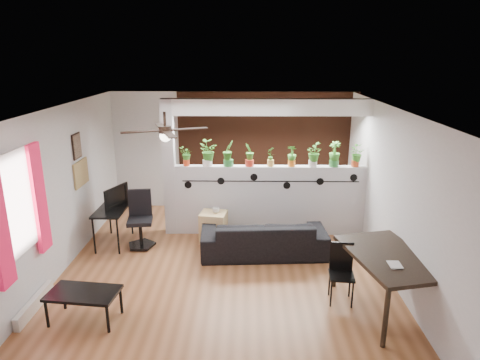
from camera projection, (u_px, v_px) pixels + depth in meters
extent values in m
cube|color=brown|center=(225.00, 272.00, 7.00)|extent=(6.30, 7.10, 0.10)
cube|color=#B7B7BA|center=(231.00, 151.00, 9.50)|extent=(6.30, 0.04, 2.90)
cube|color=#B7B7BA|center=(205.00, 303.00, 3.72)|extent=(6.30, 0.04, 2.90)
cube|color=#B7B7BA|center=(56.00, 193.00, 6.65)|extent=(0.04, 7.10, 2.90)
cube|color=#B7B7BA|center=(394.00, 195.00, 6.57)|extent=(0.04, 7.10, 2.90)
cube|color=white|center=(223.00, 106.00, 6.22)|extent=(6.30, 7.10, 0.10)
cube|color=#BCBCC1|center=(270.00, 200.00, 8.21)|extent=(3.60, 0.18, 1.35)
cube|color=white|center=(272.00, 107.00, 7.71)|extent=(3.60, 0.18, 0.30)
cube|color=#BCBCC1|center=(169.00, 168.00, 8.07)|extent=(0.22, 0.20, 2.60)
cube|color=#9D4B2D|center=(267.00, 151.00, 9.44)|extent=(3.90, 0.05, 2.60)
cube|color=black|center=(270.00, 181.00, 8.00)|extent=(3.31, 0.01, 0.02)
cylinder|color=black|center=(188.00, 185.00, 8.05)|extent=(0.14, 0.01, 0.14)
cylinder|color=black|center=(221.00, 181.00, 8.02)|extent=(0.14, 0.01, 0.14)
cylinder|color=black|center=(254.00, 177.00, 7.99)|extent=(0.14, 0.01, 0.14)
cylinder|color=black|center=(287.00, 185.00, 8.02)|extent=(0.14, 0.01, 0.14)
cylinder|color=black|center=(320.00, 182.00, 7.99)|extent=(0.14, 0.01, 0.14)
cylinder|color=black|center=(354.00, 178.00, 7.96)|extent=(0.14, 0.01, 0.14)
cube|color=white|center=(15.00, 204.00, 5.43)|extent=(0.02, 0.95, 1.25)
cube|color=white|center=(17.00, 204.00, 5.43)|extent=(0.04, 1.05, 1.35)
cube|color=#DF1540|center=(39.00, 198.00, 5.94)|extent=(0.06, 0.30, 1.55)
cube|color=silver|center=(35.00, 304.00, 5.85)|extent=(0.08, 1.00, 0.18)
cube|color=olive|center=(81.00, 173.00, 7.55)|extent=(0.03, 0.60, 0.45)
cube|color=#8C7259|center=(77.00, 146.00, 7.36)|extent=(0.03, 0.30, 0.40)
cube|color=black|center=(77.00, 146.00, 7.36)|extent=(0.02, 0.34, 0.44)
cylinder|color=black|center=(165.00, 119.00, 5.99)|extent=(0.04, 0.04, 0.20)
cylinder|color=black|center=(165.00, 130.00, 6.04)|extent=(0.18, 0.18, 0.10)
sphere|color=white|center=(165.00, 136.00, 6.06)|extent=(0.17, 0.17, 0.17)
cube|color=black|center=(189.00, 129.00, 6.14)|extent=(0.55, 0.29, 0.01)
cube|color=black|center=(161.00, 126.00, 6.35)|extent=(0.29, 0.55, 0.01)
cube|color=black|center=(141.00, 132.00, 5.93)|extent=(0.55, 0.29, 0.01)
cube|color=black|center=(169.00, 134.00, 5.73)|extent=(0.29, 0.55, 0.01)
cylinder|color=red|center=(186.00, 163.00, 8.03)|extent=(0.12, 0.12, 0.12)
imported|color=#24621C|center=(186.00, 154.00, 7.98)|extent=(0.21, 0.22, 0.26)
cylinder|color=white|center=(207.00, 163.00, 8.02)|extent=(0.18, 0.18, 0.12)
imported|color=#24621C|center=(207.00, 151.00, 7.96)|extent=(0.32, 0.29, 0.39)
cylinder|color=#2E7F3A|center=(228.00, 163.00, 8.02)|extent=(0.18, 0.18, 0.12)
imported|color=#24621C|center=(228.00, 151.00, 7.95)|extent=(0.33, 0.33, 0.39)
cylinder|color=red|center=(249.00, 163.00, 8.01)|extent=(0.16, 0.16, 0.12)
imported|color=#24621C|center=(250.00, 152.00, 7.95)|extent=(0.23, 0.26, 0.34)
cylinder|color=gold|center=(271.00, 163.00, 8.00)|extent=(0.13, 0.13, 0.12)
imported|color=#24621C|center=(271.00, 154.00, 7.95)|extent=(0.23, 0.23, 0.27)
cylinder|color=orange|center=(292.00, 163.00, 8.00)|extent=(0.14, 0.14, 0.12)
imported|color=#24621C|center=(292.00, 153.00, 7.94)|extent=(0.23, 0.21, 0.30)
cylinder|color=silver|center=(313.00, 163.00, 7.99)|extent=(0.16, 0.16, 0.12)
imported|color=#24621C|center=(313.00, 152.00, 7.93)|extent=(0.20, 0.24, 0.34)
cylinder|color=#30863A|center=(334.00, 163.00, 7.98)|extent=(0.17, 0.17, 0.12)
imported|color=#24621C|center=(335.00, 151.00, 7.92)|extent=(0.31, 0.29, 0.37)
cylinder|color=#CB4720|center=(355.00, 163.00, 7.98)|extent=(0.14, 0.14, 0.12)
imported|color=#24621C|center=(356.00, 153.00, 7.92)|extent=(0.25, 0.26, 0.31)
imported|color=black|center=(264.00, 238.00, 7.43)|extent=(2.10, 0.93, 0.60)
cube|color=tan|center=(214.00, 227.00, 7.93)|extent=(0.52, 0.48, 0.57)
imported|color=gray|center=(216.00, 210.00, 7.84)|extent=(0.13, 0.13, 0.10)
cube|color=black|center=(112.00, 209.00, 7.74)|extent=(0.51, 0.96, 0.04)
cylinder|color=black|center=(94.00, 236.00, 7.43)|extent=(0.03, 0.03, 0.66)
cylinder|color=black|center=(118.00, 237.00, 7.42)|extent=(0.03, 0.03, 0.66)
cylinder|color=black|center=(110.00, 218.00, 8.27)|extent=(0.03, 0.03, 0.66)
cylinder|color=black|center=(132.00, 218.00, 8.26)|extent=(0.03, 0.03, 0.66)
imported|color=black|center=(114.00, 200.00, 7.85)|extent=(0.36, 0.19, 0.20)
cylinder|color=black|center=(142.00, 245.00, 7.76)|extent=(0.53, 0.53, 0.04)
cylinder|color=black|center=(141.00, 234.00, 7.70)|extent=(0.06, 0.06, 0.45)
cube|color=black|center=(140.00, 221.00, 7.63)|extent=(0.48, 0.48, 0.07)
cube|color=black|center=(140.00, 202.00, 7.73)|extent=(0.41, 0.12, 0.49)
cube|color=black|center=(389.00, 257.00, 5.67)|extent=(1.23, 1.67, 0.05)
cylinder|color=black|center=(386.00, 319.00, 5.03)|extent=(0.06, 0.06, 0.77)
cylinder|color=black|center=(448.00, 310.00, 5.20)|extent=(0.06, 0.06, 0.77)
cylinder|color=black|center=(335.00, 263.00, 6.37)|extent=(0.06, 0.06, 0.77)
cylinder|color=black|center=(386.00, 258.00, 6.53)|extent=(0.06, 0.06, 0.77)
imported|color=gray|center=(389.00, 265.00, 5.37)|extent=(0.16, 0.21, 0.02)
cube|color=black|center=(342.00, 276.00, 5.96)|extent=(0.37, 0.37, 0.03)
cube|color=black|center=(341.00, 256.00, 6.04)|extent=(0.32, 0.06, 0.43)
cube|color=black|center=(331.00, 293.00, 5.90)|extent=(0.02, 0.02, 0.40)
cube|color=black|center=(352.00, 295.00, 5.87)|extent=(0.02, 0.02, 0.40)
cube|color=black|center=(330.00, 270.00, 6.11)|extent=(0.02, 0.02, 0.83)
cube|color=black|center=(351.00, 271.00, 6.08)|extent=(0.02, 0.02, 0.83)
cube|color=black|center=(83.00, 293.00, 5.54)|extent=(0.95, 0.60, 0.04)
cylinder|color=black|center=(47.00, 314.00, 5.45)|extent=(0.04, 0.04, 0.38)
cylinder|color=black|center=(108.00, 319.00, 5.35)|extent=(0.04, 0.04, 0.38)
cylinder|color=black|center=(64.00, 296.00, 5.85)|extent=(0.04, 0.04, 0.38)
cylinder|color=black|center=(121.00, 301.00, 5.75)|extent=(0.04, 0.04, 0.38)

